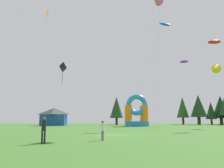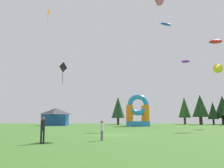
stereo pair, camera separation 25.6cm
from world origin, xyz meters
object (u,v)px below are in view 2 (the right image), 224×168
kite_pink_delta (156,0)px  festival_tent (55,117)px  person_midfield (42,128)px  kite_yellow_delta (216,68)px  kite_purple_parafoil (185,62)px  kite_orange_diamond (47,13)px  person_far_side (101,129)px  kite_blue_parafoil (165,24)px  inflatable_orange_dome (137,114)px  kite_black_diamond (62,68)px  kite_red_parafoil (215,42)px

kite_pink_delta → festival_tent: size_ratio=3.06×
festival_tent → person_midfield: bearing=-77.7°
kite_pink_delta → person_midfield: 23.73m
kite_yellow_delta → kite_purple_parafoil: kite_purple_parafoil is taller
kite_orange_diamond → person_far_side: kite_orange_diamond is taller
kite_blue_parafoil → kite_purple_parafoil: (7.51, 12.70, -4.15)m
kite_purple_parafoil → inflatable_orange_dome: bearing=-178.5°
kite_orange_diamond → kite_purple_parafoil: bearing=25.0°
kite_yellow_delta → kite_pink_delta: 22.34m
kite_black_diamond → inflatable_orange_dome: size_ratio=1.13×
kite_pink_delta → festival_tent: 39.62m
kite_black_diamond → kite_purple_parafoil: size_ratio=0.51×
kite_black_diamond → kite_blue_parafoil: (16.17, 15.32, 11.89)m
kite_black_diamond → kite_red_parafoil: 28.43m
kite_yellow_delta → kite_pink_delta: bearing=-133.2°
kite_red_parafoil → festival_tent: (-32.71, 19.92, -13.05)m
kite_blue_parafoil → kite_pink_delta: 13.66m
kite_orange_diamond → kite_yellow_delta: (32.78, 4.02, -9.61)m
kite_purple_parafoil → person_midfield: (-22.69, -38.48, -14.31)m
kite_orange_diamond → kite_yellow_delta: bearing=7.0°
person_far_side → kite_yellow_delta: bearing=-12.3°
kite_orange_diamond → kite_pink_delta: size_ratio=1.19×
kite_blue_parafoil → inflatable_orange_dome: size_ratio=2.75×
kite_orange_diamond → inflatable_orange_dome: kite_orange_diamond is taller
kite_black_diamond → kite_yellow_delta: bearing=34.2°
kite_black_diamond → festival_tent: kite_black_diamond is taller
kite_orange_diamond → kite_red_parafoil: kite_orange_diamond is taller
kite_purple_parafoil → person_midfield: kite_purple_parafoil is taller
kite_red_parafoil → person_far_side: bearing=-132.6°
person_far_side → festival_tent: 42.98m
kite_blue_parafoil → kite_purple_parafoil: kite_blue_parafoil is taller
kite_black_diamond → kite_pink_delta: (11.97, 2.45, 10.04)m
inflatable_orange_dome → kite_orange_diamond: bearing=-142.8°
person_midfield → kite_blue_parafoil: bearing=34.1°
kite_red_parafoil → festival_tent: size_ratio=2.62×
kite_orange_diamond → person_midfield: size_ratio=11.94×
kite_blue_parafoil → kite_red_parafoil: 9.53m
kite_pink_delta → festival_tent: (-20.42, 30.21, -15.51)m
kite_blue_parafoil → festival_tent: bearing=144.8°
person_far_side → kite_red_parafoil: bearing=-15.4°
kite_pink_delta → person_far_side: (-6.91, -10.58, -16.75)m
kite_yellow_delta → inflatable_orange_dome: 19.76m
kite_black_diamond → kite_pink_delta: bearing=11.6°
kite_orange_diamond → person_far_side: (11.17, -22.22, -20.24)m
person_midfield → inflatable_orange_dome: 39.72m
kite_orange_diamond → kite_blue_parafoil: size_ratio=1.10×
kite_blue_parafoil → person_far_side: size_ratio=12.60×
inflatable_orange_dome → kite_blue_parafoil: bearing=-70.8°
kite_purple_parafoil → kite_pink_delta: bearing=-114.6°
kite_red_parafoil → kite_yellow_delta: bearing=65.9°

